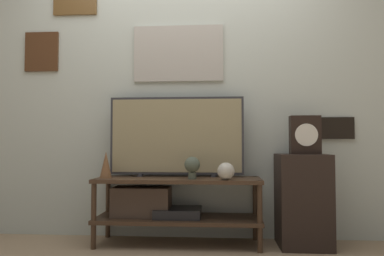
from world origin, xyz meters
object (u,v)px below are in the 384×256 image
object	(u,v)px
vase_slim_bronze	(106,165)
decorative_bust	(192,166)
vase_round_glass	(226,171)
mantel_clock	(305,135)
television	(176,136)

from	to	relation	value
vase_slim_bronze	decorative_bust	world-z (taller)	vase_slim_bronze
vase_round_glass	mantel_clock	xyz separation A→B (m)	(0.61, 0.13, 0.27)
vase_slim_bronze	decorative_bust	bearing A→B (deg)	-3.25
vase_round_glass	television	bearing A→B (deg)	149.33
mantel_clock	decorative_bust	bearing A→B (deg)	-174.75
television	vase_round_glass	distance (m)	0.54
television	mantel_clock	world-z (taller)	television
vase_slim_bronze	mantel_clock	xyz separation A→B (m)	(1.55, 0.04, 0.23)
television	vase_slim_bronze	world-z (taller)	television
decorative_bust	mantel_clock	size ratio (longest dim) A/B	0.57
vase_round_glass	vase_slim_bronze	bearing A→B (deg)	174.67
decorative_bust	mantel_clock	distance (m)	0.90
decorative_bust	mantel_clock	bearing A→B (deg)	5.25
vase_round_glass	decorative_bust	size ratio (longest dim) A/B	0.76
mantel_clock	vase_round_glass	bearing A→B (deg)	-168.10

